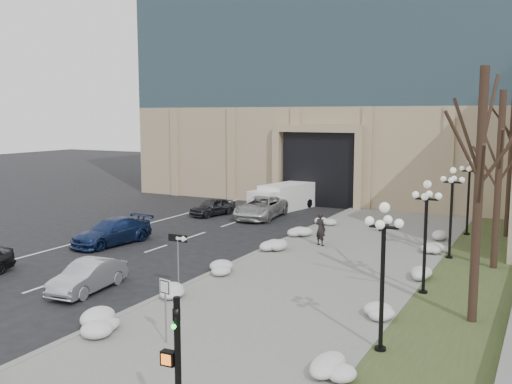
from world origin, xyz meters
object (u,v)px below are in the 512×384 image
traffic_signal (177,381)px  lamppost_b (426,222)px  car_c (112,232)px  box_truck (283,198)px  one_way_sign (181,245)px  pedestrian (321,229)px  car_b (88,276)px  lamppost_c (452,200)px  car_d (261,208)px  lamppost_d (469,186)px  car_e (213,207)px  lamppost_a (383,257)px  keep_sign (165,297)px

traffic_signal → lamppost_b: 14.24m
car_c → box_truck: size_ratio=0.76×
box_truck → lamppost_b: size_ratio=1.38×
one_way_sign → traffic_signal: traffic_signal is taller
pedestrian → car_b: bearing=87.6°
one_way_sign → lamppost_c: 14.18m
car_d → one_way_sign: one_way_sign is taller
traffic_signal → lamppost_d: (2.33, 26.99, 1.26)m
car_d → one_way_sign: size_ratio=2.20×
car_c → one_way_sign: size_ratio=2.00×
lamppost_b → car_e: bearing=145.8°
car_d → lamppost_a: 23.78m
box_truck → one_way_sign: one_way_sign is taller
pedestrian → lamppost_a: (6.84, -12.51, 2.01)m
car_c → car_b: bearing=-46.1°
car_e → keep_sign: (11.40, -21.14, 0.99)m
car_c → traffic_signal: bearing=-36.2°
car_b → lamppost_a: (12.59, -0.51, 2.43)m
box_truck → one_way_sign: bearing=-64.8°
car_b → lamppost_d: (12.59, 18.99, 2.43)m
car_b → lamppost_d: lamppost_d is taller
one_way_sign → lamppost_b: (8.86, 4.53, 1.00)m
car_c → traffic_signal: traffic_signal is taller
car_d → lamppost_d: size_ratio=1.16×
car_c → box_truck: 15.87m
car_e → car_d: bearing=25.1°
pedestrian → box_truck: pedestrian is taller
traffic_signal → lamppost_b: lamppost_b is taller
box_truck → lamppost_b: bearing=-38.5°
car_b → car_e: size_ratio=1.05×
car_e → one_way_sign: one_way_sign is taller
lamppost_d → pedestrian: bearing=-134.4°
lamppost_a → lamppost_c: 13.00m
car_c → pedestrian: pedestrian is taller
car_c → box_truck: (3.65, 15.44, 0.24)m
car_b → lamppost_d: size_ratio=0.83×
car_d → lamppost_b: (13.95, -12.62, 2.31)m
car_e → traffic_signal: (15.28, -25.96, 1.17)m
pedestrian → one_way_sign: one_way_sign is taller
car_d → one_way_sign: bearing=-79.0°
car_d → car_e: size_ratio=1.48×
car_b → keep_sign: 7.19m
car_b → car_d: (-1.37, 18.61, 0.12)m
car_b → pedestrian: bearing=58.3°
car_e → traffic_signal: traffic_signal is taller
car_d → traffic_signal: traffic_signal is taller
car_e → lamppost_c: lamppost_c is taller
car_d → keep_sign: keep_sign is taller
car_c → lamppost_c: size_ratio=1.05×
car_d → lamppost_c: bearing=-29.2°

